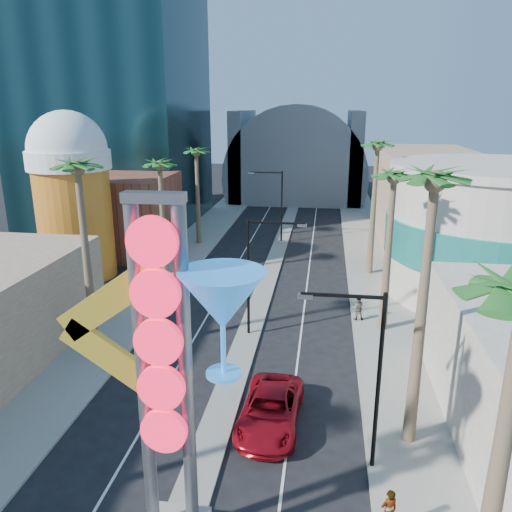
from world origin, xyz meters
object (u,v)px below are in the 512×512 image
(neon_sign, at_px, (189,362))
(pedestrian_a, at_px, (389,511))
(red_pickup, at_px, (270,410))
(pedestrian_b, at_px, (358,308))

(neon_sign, xyz_separation_m, pedestrian_a, (6.63, 1.57, -6.26))
(red_pickup, relative_size, pedestrian_b, 3.38)
(red_pickup, height_order, pedestrian_b, pedestrian_b)
(red_pickup, bearing_deg, pedestrian_b, 71.96)
(neon_sign, distance_m, pedestrian_a, 9.26)
(neon_sign, relative_size, red_pickup, 2.08)
(pedestrian_a, height_order, pedestrian_b, pedestrian_a)
(red_pickup, distance_m, pedestrian_b, 13.76)
(pedestrian_a, distance_m, pedestrian_b, 18.73)
(neon_sign, height_order, red_pickup, neon_sign)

